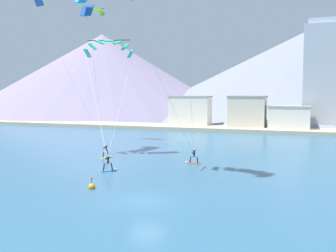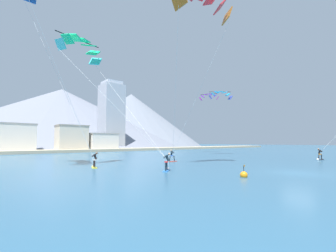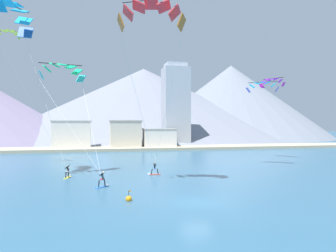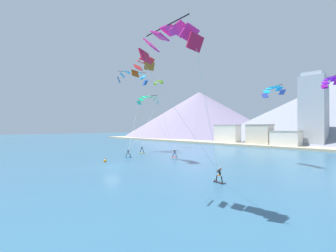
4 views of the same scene
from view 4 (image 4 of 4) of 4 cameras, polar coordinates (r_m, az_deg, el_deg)
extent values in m
plane|color=#2D5B7A|center=(37.29, -13.93, -9.99)|extent=(400.00, 400.00, 0.00)
cube|color=black|center=(26.68, 12.87, -13.82)|extent=(1.49, 0.67, 0.07)
cylinder|color=black|center=(26.33, 13.52, -13.10)|extent=(0.27, 0.16, 0.75)
cylinder|color=black|center=(26.86, 12.23, -12.85)|extent=(0.27, 0.16, 0.75)
cube|color=orange|center=(26.51, 12.87, -12.11)|extent=(0.29, 0.35, 0.12)
cylinder|color=black|center=(26.49, 12.98, -11.37)|extent=(0.28, 0.41, 0.64)
cylinder|color=black|center=(26.31, 13.03, -11.05)|extent=(0.17, 0.54, 0.41)
cylinder|color=black|center=(26.47, 12.63, -10.99)|extent=(0.17, 0.54, 0.41)
cylinder|color=black|center=(26.26, 12.56, -11.14)|extent=(0.52, 0.12, 0.03)
sphere|color=#9E7051|center=(26.50, 13.15, -10.48)|extent=(0.23, 0.23, 0.23)
cone|color=white|center=(27.25, 11.49, -13.40)|extent=(0.36, 0.40, 0.36)
cube|color=yellow|center=(55.21, -6.66, -6.81)|extent=(0.81, 1.51, 0.07)
cylinder|color=black|center=(55.03, -7.04, -6.43)|extent=(0.17, 0.26, 0.70)
cylinder|color=black|center=(55.32, -6.28, -6.40)|extent=(0.17, 0.26, 0.70)
cube|color=white|center=(55.13, -6.66, -6.02)|extent=(0.34, 0.30, 0.12)
cylinder|color=black|center=(55.03, -6.63, -5.69)|extent=(0.42, 0.30, 0.60)
cylinder|color=black|center=(55.06, -6.78, -5.51)|extent=(0.51, 0.21, 0.39)
cylinder|color=black|center=(55.15, -6.55, -5.51)|extent=(0.51, 0.21, 0.39)
cylinder|color=black|center=(55.27, -6.73, -5.52)|extent=(0.17, 0.51, 0.03)
sphere|color=brown|center=(54.88, -6.58, -5.32)|extent=(0.21, 0.21, 0.21)
cone|color=white|center=(55.54, -5.82, -6.71)|extent=(0.43, 0.39, 0.36)
cube|color=#337FDB|center=(48.09, -10.07, -7.77)|extent=(1.37, 1.28, 0.07)
cylinder|color=#14232D|center=(48.14, -10.53, -7.29)|extent=(0.26, 0.25, 0.73)
cylinder|color=#14232D|center=(47.94, -9.61, -7.32)|extent=(0.26, 0.25, 0.73)
cube|color=red|center=(47.99, -10.07, -6.83)|extent=(0.38, 0.38, 0.12)
cylinder|color=#14232D|center=(47.85, -10.10, -6.45)|extent=(0.45, 0.47, 0.62)
cylinder|color=#14232D|center=(47.96, -10.21, -6.23)|extent=(0.41, 0.45, 0.40)
cylinder|color=#14232D|center=(47.90, -9.93, -6.24)|extent=(0.41, 0.45, 0.40)
cylinder|color=black|center=(48.10, -10.01, -6.25)|extent=(0.41, 0.37, 0.03)
sphere|color=tan|center=(47.65, -10.15, -6.03)|extent=(0.22, 0.22, 0.22)
cone|color=white|center=(47.86, -9.05, -7.73)|extent=(0.46, 0.47, 0.36)
cube|color=#E54C33|center=(47.35, 1.70, -7.90)|extent=(1.45, 0.48, 0.07)
cylinder|color=#14232D|center=(47.04, 2.06, -7.48)|extent=(0.24, 0.12, 0.70)
cylinder|color=#14232D|center=(47.57, 1.35, -7.40)|extent=(0.24, 0.12, 0.70)
cube|color=blue|center=(47.26, 1.70, -6.98)|extent=(0.23, 0.30, 0.12)
cylinder|color=#14232D|center=(47.27, 1.76, -6.58)|extent=(0.22, 0.37, 0.60)
cylinder|color=#14232D|center=(47.11, 1.78, -6.40)|extent=(0.09, 0.50, 0.39)
cylinder|color=#14232D|center=(47.26, 1.58, -6.38)|extent=(0.09, 0.50, 0.39)
cylinder|color=black|center=(47.05, 1.53, -6.44)|extent=(0.52, 0.05, 0.03)
sphere|color=beige|center=(47.32, 1.85, -6.12)|extent=(0.21, 0.21, 0.21)
cone|color=white|center=(47.93, 0.93, -7.73)|extent=(0.31, 0.37, 0.36)
cube|color=#BA1339|center=(17.77, 6.92, 20.33)|extent=(0.60, 1.46, 1.19)
cube|color=#D92384|center=(18.53, 5.48, 22.42)|extent=(0.89, 1.50, 1.06)
cube|color=#D92384|center=(19.32, 3.22, 23.36)|extent=(1.16, 1.53, 0.77)
cube|color=#D92384|center=(20.03, 0.57, 23.13)|extent=(1.30, 1.53, 0.37)
cube|color=#D92384|center=(20.55, -2.03, 21.87)|extent=(1.35, 1.52, 0.77)
cube|color=#D92384|center=(20.83, -4.24, 19.79)|extent=(1.22, 1.48, 1.06)
cube|color=#BA1339|center=(20.83, -5.84, 17.19)|extent=(0.93, 1.43, 1.19)
cylinder|color=black|center=(19.63, -0.66, 23.99)|extent=(5.22, 0.39, 0.10)
cylinder|color=silver|center=(21.12, 10.48, 0.79)|extent=(3.92, 8.73, 10.69)
cylinder|color=silver|center=(22.55, 4.33, 0.72)|extent=(1.59, 9.39, 10.69)
cube|color=#1E4D98|center=(61.82, -12.40, 11.37)|extent=(1.87, 1.56, 1.70)
cube|color=#14A3DB|center=(62.08, -11.51, 12.53)|extent=(2.03, 1.96, 1.49)
cube|color=#14A3DB|center=(62.48, -10.27, 13.24)|extent=(2.15, 2.14, 1.07)
cube|color=#14A3DB|center=(62.95, -8.87, 13.41)|extent=(2.22, 2.09, 0.48)
cube|color=#14A3DB|center=(63.44, -7.53, 13.03)|extent=(2.21, 1.89, 1.07)
cube|color=#14A3DB|center=(63.86, -6.44, 12.16)|extent=(2.13, 1.48, 1.49)
cube|color=#1E4D98|center=(64.15, -5.77, 10.93)|extent=(2.01, 0.93, 1.70)
cylinder|color=black|center=(63.74, -9.11, 13.39)|extent=(3.68, 6.76, 0.10)
cylinder|color=silver|center=(57.85, -9.84, 3.04)|extent=(8.01, 1.83, 16.81)
cylinder|color=silver|center=(59.19, -6.14, 2.96)|extent=(5.72, 5.92, 16.81)
cube|color=#34C4C1|center=(58.68, -7.39, 5.87)|extent=(0.93, 1.57, 1.18)
cube|color=#12E085|center=(58.31, -6.87, 6.70)|extent=(1.24, 1.66, 1.06)
cube|color=#12E085|center=(57.88, -6.10, 7.28)|extent=(1.48, 1.71, 0.80)
cube|color=#12E085|center=(57.44, -5.16, 7.52)|extent=(1.60, 1.70, 0.44)
cube|color=#12E085|center=(57.06, -4.17, 7.39)|extent=(1.65, 1.64, 0.80)
cube|color=#12E085|center=(56.77, -3.26, 6.89)|extent=(1.60, 1.52, 1.06)
cube|color=#34C4C1|center=(56.62, -2.56, 6.10)|extent=(1.41, 1.35, 1.18)
cylinder|color=black|center=(58.00, -4.93, 7.59)|extent=(5.28, 1.37, 0.10)
cylinder|color=silver|center=(53.18, -8.65, 0.16)|extent=(7.42, 8.10, 10.85)
cylinder|color=silver|center=(51.95, -5.85, 0.17)|extent=(2.38, 10.73, 10.85)
cube|color=#A35818|center=(41.85, -4.78, 14.91)|extent=(1.40, 1.75, 1.54)
cube|color=red|center=(42.92, -4.87, 16.07)|extent=(1.75, 1.87, 1.43)
cube|color=red|center=(44.20, -5.31, 16.60)|extent=(1.87, 1.96, 1.09)
cube|color=red|center=(45.46, -6.00, 16.46)|extent=(1.78, 2.02, 0.58)
cube|color=red|center=(46.53, -6.82, 15.73)|extent=(1.54, 2.02, 1.09)
cube|color=red|center=(47.24, -7.65, 14.53)|extent=(1.11, 1.98, 1.43)
cube|color=#A35818|center=(47.51, -8.36, 13.06)|extent=(0.66, 1.89, 1.54)
cylinder|color=black|center=(45.21, -6.92, 16.83)|extent=(5.76, 3.11, 0.10)
cylinder|color=silver|center=(43.48, -1.43, 3.20)|extent=(1.64, 8.11, 15.38)
cylinder|color=silver|center=(46.45, -3.53, 2.97)|extent=(5.05, 6.62, 15.38)
cube|color=#5DAF17|center=(74.34, -3.34, 10.54)|extent=(0.49, 1.03, 0.64)
cube|color=#AFE12D|center=(74.11, -3.11, 10.94)|extent=(0.63, 1.04, 0.52)
cube|color=#AFE12D|center=(73.76, -2.80, 11.24)|extent=(0.70, 1.04, 0.35)
cube|color=#AFE12D|center=(73.32, -2.46, 11.40)|extent=(0.71, 1.04, 0.14)
cube|color=#AFE12D|center=(72.85, -2.10, 11.39)|extent=(0.71, 1.04, 0.35)
cube|color=#AFE12D|center=(72.39, -1.78, 11.22)|extent=(0.65, 1.04, 0.52)
cube|color=#5DAF17|center=(71.99, -1.53, 10.90)|extent=(0.52, 1.04, 0.64)
cylinder|color=black|center=(73.63, -2.19, 11.35)|extent=(3.44, 0.16, 0.10)
cube|color=#8F1891|center=(50.49, 34.94, 8.18)|extent=(1.22, 0.93, 0.89)
cube|color=#7C0FCF|center=(50.04, 35.09, 8.97)|extent=(1.31, 1.12, 0.77)
cube|color=#7C0FCF|center=(49.41, 35.36, 9.56)|extent=(1.34, 1.25, 0.56)
cube|color=#7C0FCF|center=(48.69, 35.74, 9.87)|extent=(1.34, 1.30, 0.29)
cube|color=#7C0FCF|center=(47.93, 36.18, 9.87)|extent=(1.31, 1.32, 0.56)
cube|color=#7C0FCF|center=(47.24, 36.64, 9.53)|extent=(1.22, 1.27, 0.77)
cylinder|color=black|center=(48.89, 36.23, 9.92)|extent=(1.94, 4.04, 0.10)
cube|color=#3E4DAE|center=(43.75, 23.43, 7.06)|extent=(1.15, 1.14, 0.89)
cube|color=#16A8DE|center=(43.31, 23.77, 7.96)|extent=(1.28, 1.26, 0.76)
cube|color=#16A8DE|center=(42.74, 24.29, 8.62)|extent=(1.33, 1.34, 0.55)
cube|color=#16A8DE|center=(42.09, 24.95, 8.95)|extent=(1.31, 1.37, 0.28)
cube|color=#16A8DE|center=(41.42, 25.68, 8.91)|extent=(1.26, 1.36, 0.55)
cube|color=#16A8DE|center=(40.82, 26.40, 8.48)|extent=(1.13, 1.33, 0.76)
cube|color=#3E4DAE|center=(40.34, 27.02, 7.70)|extent=(0.94, 1.25, 0.89)
cylinder|color=black|center=(42.38, 25.47, 8.98)|extent=(3.46, 3.01, 0.10)
sphere|color=orange|center=(42.86, -15.72, -8.52)|extent=(0.56, 0.56, 0.56)
cylinder|color=black|center=(42.79, -15.72, -7.86)|extent=(0.04, 0.04, 0.44)
cube|color=orange|center=(42.69, -15.66, -7.63)|extent=(0.18, 0.01, 0.12)
cube|color=tan|center=(80.08, 22.44, -4.55)|extent=(180.00, 10.00, 0.70)
cube|color=silver|center=(89.70, 14.84, -2.11)|extent=(9.22, 4.36, 6.94)
cube|color=#9D9992|center=(89.67, 14.84, 0.20)|extent=(9.59, 4.53, 0.30)
cube|color=beige|center=(82.50, 22.26, -2.24)|extent=(7.65, 5.45, 6.99)
cube|color=gray|center=(82.46, 22.25, 0.29)|extent=(7.95, 5.67, 0.30)
cube|color=silver|center=(78.52, 27.73, -3.06)|extent=(8.08, 4.91, 4.96)
cube|color=#9D9992|center=(78.44, 27.72, -1.14)|extent=(8.40, 5.11, 0.30)
cube|color=#A8ADB7|center=(83.39, 32.98, 3.00)|extent=(7.00, 7.00, 22.08)
cube|color=silver|center=(84.86, 32.95, 10.87)|extent=(5.60, 5.60, 1.20)
cone|color=gray|center=(154.39, 7.93, 2.97)|extent=(102.04, 102.04, 30.34)
camera|label=1|loc=(22.08, -58.23, 3.17)|focal=40.00mm
camera|label=2|loc=(53.92, -32.55, -4.14)|focal=24.00mm
camera|label=3|loc=(40.68, -55.32, 0.42)|focal=35.00mm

